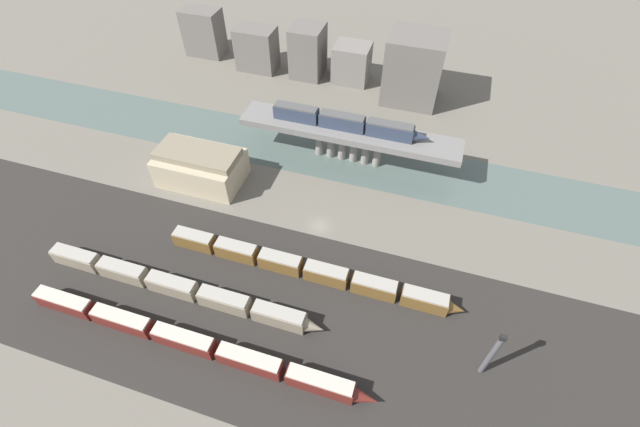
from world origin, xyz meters
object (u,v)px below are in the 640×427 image
at_px(train_yard_near, 191,342).
at_px(warehouse_building, 200,166).
at_px(signal_tower, 491,355).
at_px(train_yard_far, 308,270).
at_px(train_yard_mid, 178,287).
at_px(train_on_bridge, 347,122).

bearing_deg(train_yard_near, warehouse_building, 115.23).
relative_size(warehouse_building, signal_tower, 1.53).
xyz_separation_m(train_yard_far, warehouse_building, (-34.67, 19.65, 2.52)).
relative_size(train_yard_near, train_yard_far, 1.09).
distance_m(train_yard_mid, warehouse_building, 33.49).
height_order(train_yard_mid, warehouse_building, warehouse_building).
bearing_deg(warehouse_building, signal_tower, -23.01).
relative_size(train_yard_mid, warehouse_building, 2.93).
relative_size(train_yard_near, train_yard_mid, 1.14).
bearing_deg(train_on_bridge, warehouse_building, -150.16).
bearing_deg(warehouse_building, train_yard_near, -64.77).
bearing_deg(train_on_bridge, train_yard_near, -102.29).
relative_size(train_on_bridge, warehouse_building, 1.94).
distance_m(train_yard_far, signal_tower, 37.27).
bearing_deg(warehouse_building, train_yard_far, -29.54).
height_order(train_on_bridge, train_yard_near, train_on_bridge).
height_order(train_on_bridge, train_yard_far, train_on_bridge).
bearing_deg(train_yard_far, train_on_bridge, 93.48).
height_order(train_yard_near, train_yard_far, train_yard_far).
bearing_deg(train_yard_mid, warehouse_building, 109.60).
distance_m(train_yard_near, train_yard_mid, 12.61).
bearing_deg(train_yard_far, train_yard_near, -125.54).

